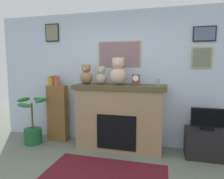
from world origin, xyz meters
The scene contains 12 objects.
back_wall centered at (0.00, 2.00, 1.31)m, with size 5.20×0.15×2.60m.
fireplace centered at (0.11, 1.67, 0.61)m, with size 1.68×0.60×1.21m.
bookshelf centered at (-1.23, 1.74, 0.62)m, with size 0.41×0.16×1.35m.
potted_plant centered at (-1.61, 1.45, 0.33)m, with size 0.50×0.55×0.93m.
tv_stand centered at (1.61, 1.64, 0.25)m, with size 0.67×0.40×0.50m, color black.
television centered at (1.61, 1.64, 0.67)m, with size 0.53×0.14×0.36m.
area_rug centered at (0.11, 0.72, 0.00)m, with size 1.76×0.92×0.01m, color #55151D.
candle_jar centered at (0.80, 1.65, 1.27)m, with size 0.06×0.06×0.12m, color gray.
mantel_clock centered at (0.41, 1.65, 1.30)m, with size 0.13×0.10×0.19m.
teddy_bear_grey centered at (-0.54, 1.65, 1.38)m, with size 0.24×0.24×0.38m.
teddy_bear_brown centered at (-0.24, 1.65, 1.36)m, with size 0.21×0.21×0.34m.
teddy_bear_cream centered at (0.08, 1.65, 1.43)m, with size 0.31×0.31×0.50m.
Camera 1 is at (0.88, -1.85, 1.54)m, focal length 31.62 mm.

